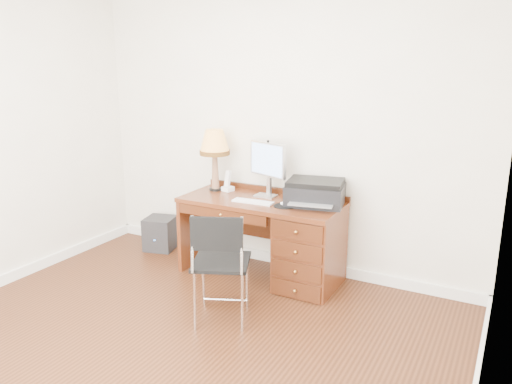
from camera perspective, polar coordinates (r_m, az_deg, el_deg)
The scene contains 12 objects.
ground at distance 3.82m, azimuth -9.64°, elevation -16.92°, with size 4.00×4.00×0.00m, color #34180B.
room_shell at distance 4.24m, azimuth -4.35°, elevation -12.55°, with size 4.00×4.00×4.00m.
desk at distance 4.58m, azimuth 4.22°, elevation -5.47°, with size 1.50×0.67×0.75m.
monitor at distance 4.67m, azimuth 1.26°, elevation 3.40°, with size 0.43×0.22×0.51m.
keyboard at distance 4.52m, azimuth -0.36°, elevation -1.11°, with size 0.38×0.11×0.01m, color white.
mouse_pad at distance 4.41m, azimuth 3.32°, elevation -1.49°, with size 0.20×0.20×0.04m.
printer at distance 4.47m, azimuth 6.79°, elevation -0.04°, with size 0.57×0.48×0.22m.
leg_lamp at distance 4.88m, azimuth -4.75°, elevation 5.26°, with size 0.30×0.30×0.60m.
phone at distance 4.92m, azimuth -3.23°, elevation 0.81°, with size 0.11×0.11×0.20m.
pen_cup at distance 4.70m, azimuth 3.58°, elevation -0.04°, with size 0.07×0.07×0.09m, color black.
chair at distance 3.84m, azimuth -4.55°, elevation -7.34°, with size 0.56×0.57×0.91m.
equipment_box at distance 5.54m, azimuth -10.86°, elevation -4.66°, with size 0.30×0.30×0.35m, color black.
Camera 1 is at (2.05, -2.53, 1.99)m, focal length 35.00 mm.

